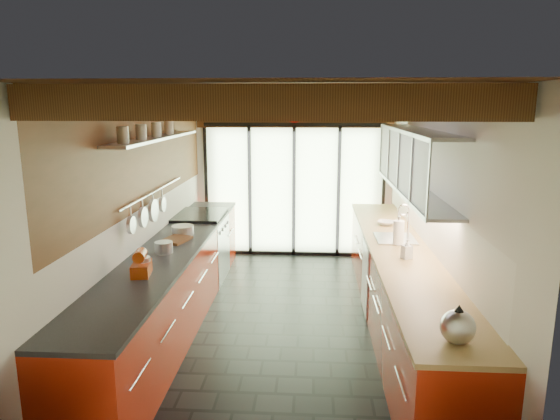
% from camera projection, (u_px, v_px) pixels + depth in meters
% --- Properties ---
extents(ground, '(5.50, 5.50, 0.00)m').
position_uv_depth(ground, '(285.00, 324.00, 5.73)').
color(ground, black).
rests_on(ground, ground).
extents(room_shell, '(5.50, 5.50, 5.50)m').
position_uv_depth(room_shell, '(285.00, 181.00, 5.38)').
color(room_shell, silver).
rests_on(room_shell, ground).
extents(ceiling_beams, '(3.14, 5.06, 4.90)m').
position_uv_depth(ceiling_beams, '(287.00, 105.00, 5.58)').
color(ceiling_beams, '#593316').
rests_on(ceiling_beams, ground).
extents(glass_door, '(2.95, 0.10, 2.90)m').
position_uv_depth(glass_door, '(294.00, 156.00, 8.01)').
color(glass_door, '#C6EAAD').
rests_on(glass_door, ground).
extents(left_counter, '(0.68, 5.00, 0.92)m').
position_uv_depth(left_counter, '(174.00, 283.00, 5.71)').
color(left_counter, '#A6210C').
rests_on(left_counter, ground).
extents(range_stove, '(0.66, 0.90, 0.97)m').
position_uv_depth(range_stove, '(201.00, 247.00, 7.12)').
color(range_stove, silver).
rests_on(range_stove, ground).
extents(right_counter, '(0.68, 5.00, 0.92)m').
position_uv_depth(right_counter, '(399.00, 288.00, 5.55)').
color(right_counter, '#A6210C').
rests_on(right_counter, ground).
extents(sink_assembly, '(0.45, 0.52, 0.43)m').
position_uv_depth(sink_assembly, '(396.00, 236.00, 5.84)').
color(sink_assembly, silver).
rests_on(sink_assembly, right_counter).
extents(upper_cabinets_right, '(0.34, 3.00, 3.00)m').
position_uv_depth(upper_cabinets_right, '(415.00, 161.00, 5.54)').
color(upper_cabinets_right, silver).
rests_on(upper_cabinets_right, ground).
extents(left_wall_fixtures, '(0.28, 2.60, 0.96)m').
position_uv_depth(left_wall_fixtures, '(155.00, 158.00, 5.57)').
color(left_wall_fixtures, silver).
rests_on(left_wall_fixtures, ground).
extents(stand_mixer, '(0.20, 0.30, 0.25)m').
position_uv_depth(stand_mixer, '(141.00, 265.00, 4.60)').
color(stand_mixer, '#C3400F').
rests_on(stand_mixer, left_counter).
extents(pot_large, '(0.25, 0.25, 0.12)m').
position_uv_depth(pot_large, '(164.00, 247.00, 5.29)').
color(pot_large, silver).
rests_on(pot_large, left_counter).
extents(pot_small, '(0.30, 0.30, 0.10)m').
position_uv_depth(pot_small, '(183.00, 230.00, 6.06)').
color(pot_small, silver).
rests_on(pot_small, left_counter).
extents(cutting_board, '(0.35, 0.42, 0.03)m').
position_uv_depth(cutting_board, '(176.00, 240.00, 5.75)').
color(cutting_board, brown).
rests_on(cutting_board, left_counter).
extents(kettle, '(0.29, 0.32, 0.27)m').
position_uv_depth(kettle, '(458.00, 325.00, 3.30)').
color(kettle, silver).
rests_on(kettle, right_counter).
extents(paper_towel, '(0.12, 0.12, 0.33)m').
position_uv_depth(paper_towel, '(399.00, 233.00, 5.59)').
color(paper_towel, white).
rests_on(paper_towel, right_counter).
extents(soap_bottle, '(0.12, 0.12, 0.21)m').
position_uv_depth(soap_bottle, '(407.00, 249.00, 5.09)').
color(soap_bottle, silver).
rests_on(soap_bottle, right_counter).
extents(bowl, '(0.29, 0.29, 0.05)m').
position_uv_depth(bowl, '(386.00, 223.00, 6.51)').
color(bowl, silver).
rests_on(bowl, right_counter).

